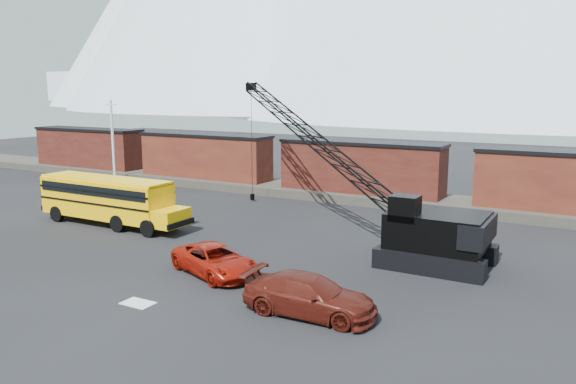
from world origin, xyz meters
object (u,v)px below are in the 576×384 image
Objects in this scene: school_bus at (110,199)px; maroon_suv at (310,295)px; red_pickup at (215,260)px; crawler_crane at (315,140)px.

school_bus reaches higher than maroon_suv.
crawler_crane is (-0.47, 11.64, 5.03)m from red_pickup.
red_pickup is at bearing -87.67° from crawler_crane.
red_pickup is at bearing 68.55° from maroon_suv.
maroon_suv is (18.75, -7.03, -0.98)m from school_bus.
school_bus is 14.27m from crawler_crane.
school_bus is 2.09× the size of maroon_suv.
school_bus is 13.36m from red_pickup.
maroon_suv is at bearing -63.66° from crawler_crane.
maroon_suv is 16.17m from crawler_crane.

